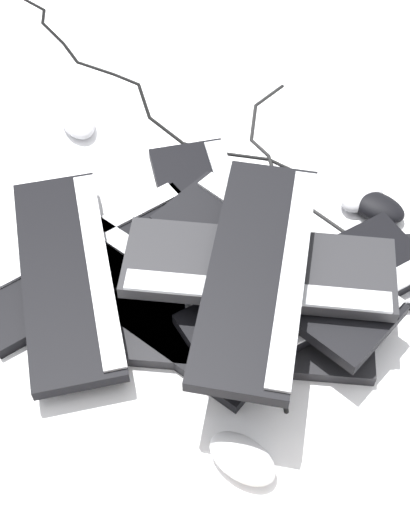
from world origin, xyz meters
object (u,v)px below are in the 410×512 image
at_px(keyboard_7, 274,262).
at_px(keyboard_9, 259,270).
at_px(keyboard_0, 93,262).
at_px(mouse_1, 242,458).
at_px(keyboard_2, 241,328).
at_px(keyboard_5, 68,274).
at_px(mouse_0, 377,207).
at_px(mouse_3, 78,121).
at_px(keyboard_1, 160,304).
at_px(mouse_2, 362,193).
at_px(keyboard_4, 210,228).
at_px(keyboard_8, 259,269).
at_px(mouse_4, 220,214).
at_px(mouse_5, 218,207).
at_px(keyboard_3, 302,278).
at_px(keyboard_6, 309,297).

relative_size(keyboard_7, keyboard_9, 1.00).
bearing_deg(keyboard_0, mouse_1, 150.85).
height_order(keyboard_0, keyboard_2, same).
relative_size(keyboard_5, mouse_0, 3.98).
xyz_separation_m(keyboard_0, mouse_3, (0.22, -0.30, 0.01)).
bearing_deg(keyboard_0, keyboard_1, 170.03).
bearing_deg(mouse_2, mouse_3, -67.74).
distance_m(keyboard_4, keyboard_7, 0.17).
xyz_separation_m(keyboard_7, mouse_2, (-0.08, -0.27, -0.05)).
distance_m(keyboard_4, mouse_1, 0.45).
relative_size(keyboard_4, keyboard_8, 0.94).
bearing_deg(keyboard_9, keyboard_1, 20.44).
distance_m(keyboard_8, mouse_4, 0.18).
height_order(keyboard_1, mouse_1, mouse_1).
bearing_deg(mouse_5, mouse_3, 27.63).
bearing_deg(mouse_1, mouse_0, 97.37).
distance_m(keyboard_3, mouse_0, 0.22).
bearing_deg(keyboard_8, keyboard_0, 10.21).
distance_m(keyboard_1, keyboard_3, 0.25).
relative_size(keyboard_8, mouse_2, 4.23).
bearing_deg(keyboard_8, mouse_4, -43.89).
relative_size(keyboard_0, mouse_5, 4.16).
relative_size(keyboard_2, keyboard_6, 1.03).
bearing_deg(mouse_3, keyboard_8, -166.39).
relative_size(keyboard_1, keyboard_9, 1.00).
bearing_deg(mouse_1, mouse_2, 100.96).
distance_m(keyboard_5, keyboard_8, 0.33).
bearing_deg(keyboard_0, keyboard_7, -162.08).
height_order(keyboard_8, mouse_4, keyboard_8).
height_order(keyboard_4, keyboard_9, keyboard_9).
xyz_separation_m(keyboard_0, keyboard_9, (-0.30, -0.03, 0.12)).
distance_m(keyboard_3, keyboard_6, 0.07).
bearing_deg(mouse_4, keyboard_5, 19.17).
xyz_separation_m(keyboard_3, mouse_0, (-0.07, -0.21, 0.01)).
distance_m(mouse_3, mouse_5, 0.39).
relative_size(keyboard_7, mouse_0, 4.22).
distance_m(keyboard_7, keyboard_9, 0.09).
bearing_deg(keyboard_4, keyboard_1, 88.68).
relative_size(mouse_0, mouse_3, 1.00).
bearing_deg(keyboard_9, keyboard_3, -114.81).
distance_m(keyboard_2, mouse_4, 0.23).
relative_size(keyboard_2, mouse_3, 4.22).
xyz_separation_m(keyboard_0, mouse_5, (-0.16, -0.19, 0.04)).
relative_size(keyboard_1, mouse_0, 4.20).
relative_size(mouse_1, mouse_4, 1.00).
bearing_deg(mouse_5, keyboard_6, -161.98).
bearing_deg(keyboard_4, keyboard_8, 141.63).
distance_m(keyboard_5, mouse_2, 0.58).
height_order(keyboard_9, mouse_5, keyboard_9).
relative_size(keyboard_2, keyboard_7, 1.00).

